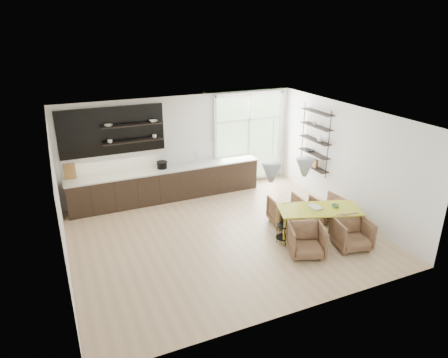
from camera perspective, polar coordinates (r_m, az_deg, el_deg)
room at (r=10.25m, az=0.44°, el=2.45°), size 7.02×6.01×2.91m
kitchen_run at (r=11.56m, az=-8.60°, el=-0.11°), size 5.54×0.69×2.75m
right_shelving at (r=11.62m, az=12.93°, el=5.19°), size 0.26×1.22×1.90m
dining_table at (r=9.74m, az=13.44°, el=-4.39°), size 2.09×1.43×0.70m
armchair_back_left at (r=10.26m, az=8.82°, el=-4.49°), size 0.82×0.84×0.71m
armchair_back_right at (r=10.73m, az=14.40°, el=-3.96°), size 0.71×0.73×0.64m
armchair_front_left at (r=9.02m, az=11.68°, el=-8.58°), size 0.97×0.99×0.70m
armchair_front_right at (r=9.55m, az=17.80°, el=-7.37°), size 0.91×0.93×0.71m
wire_stool at (r=9.43m, az=8.54°, el=-7.36°), size 0.36×0.36×0.45m
table_book at (r=9.67m, az=12.31°, el=-4.06°), size 0.24×0.32×0.03m
table_bowl at (r=9.88m, az=15.59°, el=-3.73°), size 0.24×0.24×0.06m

